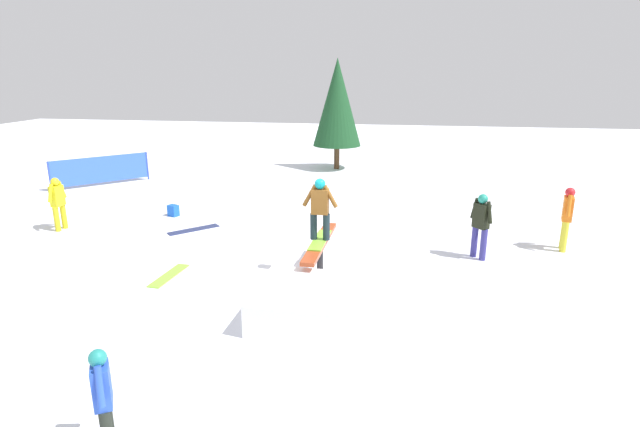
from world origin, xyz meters
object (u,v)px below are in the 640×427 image
loose_snowboard_navy (194,230)px  bystander_black (481,223)px  loose_snowboard_lime (169,275)px  bystander_yellow (58,201)px  bystander_orange (567,215)px  main_rider_on_rail (320,210)px  backpack_on_snow (173,211)px  rail_feature (320,246)px  bystander_blue (103,396)px  pine_tree_near (337,103)px

loose_snowboard_navy → bystander_black: bearing=-52.2°
loose_snowboard_lime → bystander_yellow: bearing=65.0°
bystander_orange → bystander_black: bystander_orange is taller
main_rider_on_rail → backpack_on_snow: bearing=55.7°
backpack_on_snow → bystander_yellow: bearing=58.2°
rail_feature → loose_snowboard_navy: bearing=59.5°
bystander_yellow → loose_snowboard_navy: (0.57, -3.61, -0.81)m
bystander_yellow → loose_snowboard_lime: 5.11m
bystander_black → backpack_on_snow: (2.10, 8.59, -0.70)m
bystander_blue → rail_feature: bearing=133.5°
loose_snowboard_lime → bystander_blue: bearing=-156.6°
bystander_black → pine_tree_near: 11.40m
rail_feature → loose_snowboard_lime: 3.31m
bystander_orange → bystander_black: bearing=126.5°
bystander_orange → pine_tree_near: pine_tree_near is taller
bystander_blue → bystander_black: 8.70m
bystander_blue → loose_snowboard_lime: (4.90, 1.62, -0.74)m
rail_feature → backpack_on_snow: 6.30m
rail_feature → bystander_blue: size_ratio=1.94×
loose_snowboard_navy → pine_tree_near: (9.28, -2.75, 2.86)m
bystander_orange → loose_snowboard_navy: 9.61m
bystander_black → bystander_blue: bearing=103.9°
main_rider_on_rail → bystander_yellow: main_rider_on_rail is taller
rail_feature → main_rider_on_rail: size_ratio=1.92×
loose_snowboard_lime → pine_tree_near: (12.37, -1.99, 2.86)m
main_rider_on_rail → bystander_black: main_rider_on_rail is taller
rail_feature → bystander_blue: bystander_blue is taller
rail_feature → loose_snowboard_navy: (2.49, 3.95, -0.65)m
bystander_blue → pine_tree_near: size_ratio=0.28×
bystander_black → backpack_on_snow: size_ratio=4.56×
bystander_yellow → loose_snowboard_lime: (-2.52, -4.37, -0.81)m
bystander_black → pine_tree_near: (10.19, 4.70, 2.00)m
bystander_black → loose_snowboard_navy: size_ratio=1.09×
loose_snowboard_lime → bystander_orange: bearing=-65.6°
bystander_yellow → backpack_on_snow: (1.75, -2.46, -0.65)m
bystander_orange → bystander_black: (-0.91, 2.13, -0.01)m
bystander_black → loose_snowboard_lime: bearing=67.5°
loose_snowboard_lime → pine_tree_near: size_ratio=0.27×
bystander_yellow → pine_tree_near: size_ratio=0.31×
rail_feature → bystander_blue: (-5.50, 1.57, 0.08)m
pine_tree_near → bystander_orange: bearing=-143.7°
bystander_orange → loose_snowboard_lime: 9.38m
backpack_on_snow → loose_snowboard_navy: bearing=156.8°
main_rider_on_rail → backpack_on_snow: size_ratio=3.96×
bystander_yellow → bystander_black: 11.06m
bystander_black → backpack_on_snow: bearing=35.8°
bystander_orange → backpack_on_snow: 10.81m
loose_snowboard_lime → loose_snowboard_navy: same height
bystander_blue → loose_snowboard_navy: (7.99, 2.38, -0.74)m
bystander_black → main_rider_on_rail: bearing=73.8°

